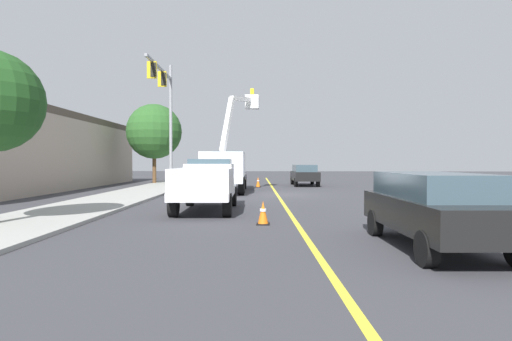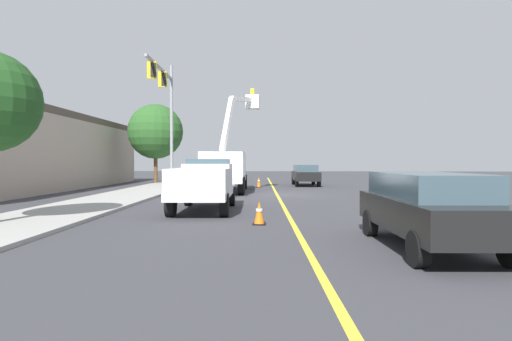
% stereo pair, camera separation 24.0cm
% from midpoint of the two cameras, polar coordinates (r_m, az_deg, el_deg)
% --- Properties ---
extents(ground, '(120.00, 120.00, 0.00)m').
position_cam_midpoint_polar(ground, '(24.56, 3.18, -3.32)').
color(ground, '#38383D').
extents(sidewalk_far_side, '(60.11, 7.11, 0.12)m').
position_cam_midpoint_polar(sidewalk_far_side, '(25.57, -15.99, -3.06)').
color(sidewalk_far_side, '#9E9E99').
rests_on(sidewalk_far_side, ground).
extents(lane_centre_stripe, '(49.92, 3.09, 0.01)m').
position_cam_midpoint_polar(lane_centre_stripe, '(24.56, 3.18, -3.31)').
color(lane_centre_stripe, yellow).
rests_on(lane_centre_stripe, ground).
extents(utility_bucket_truck, '(8.33, 3.58, 6.89)m').
position_cam_midpoint_polar(utility_bucket_truck, '(27.03, -3.85, 0.52)').
color(utility_bucket_truck, white).
rests_on(utility_bucket_truck, ground).
extents(service_pickup_truck, '(5.71, 2.45, 2.06)m').
position_cam_midpoint_polar(service_pickup_truck, '(16.48, -6.71, -1.67)').
color(service_pickup_truck, white).
rests_on(service_pickup_truck, ground).
extents(passing_minivan, '(4.90, 2.18, 1.69)m').
position_cam_midpoint_polar(passing_minivan, '(33.92, 7.01, -0.43)').
color(passing_minivan, black).
rests_on(passing_minivan, ground).
extents(trailing_sedan, '(4.90, 2.18, 1.69)m').
position_cam_midpoint_polar(trailing_sedan, '(10.10, 23.17, -4.42)').
color(trailing_sedan, black).
rests_on(trailing_sedan, ground).
extents(traffic_cone_leading, '(0.40, 0.40, 0.73)m').
position_cam_midpoint_polar(traffic_cone_leading, '(12.87, 0.98, -5.87)').
color(traffic_cone_leading, black).
rests_on(traffic_cone_leading, ground).
extents(traffic_cone_mid_front, '(0.40, 0.40, 0.82)m').
position_cam_midpoint_polar(traffic_cone_mid_front, '(31.39, 0.60, -1.60)').
color(traffic_cone_mid_front, black).
rests_on(traffic_cone_mid_front, ground).
extents(traffic_signal_mast, '(6.88, 0.72, 8.89)m').
position_cam_midpoint_polar(traffic_signal_mast, '(29.07, -12.06, 9.19)').
color(traffic_signal_mast, gray).
rests_on(traffic_signal_mast, ground).
extents(commercial_building_backdrop, '(27.54, 7.78, 5.37)m').
position_cam_midpoint_polar(commercial_building_backdrop, '(32.00, -28.66, 2.40)').
color(commercial_building_backdrop, '#A89989').
rests_on(commercial_building_backdrop, ground).
extents(street_tree_right, '(4.70, 4.70, 6.89)m').
position_cam_midpoint_polar(street_tree_right, '(36.82, -13.47, 5.22)').
color(street_tree_right, brown).
rests_on(street_tree_right, ground).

